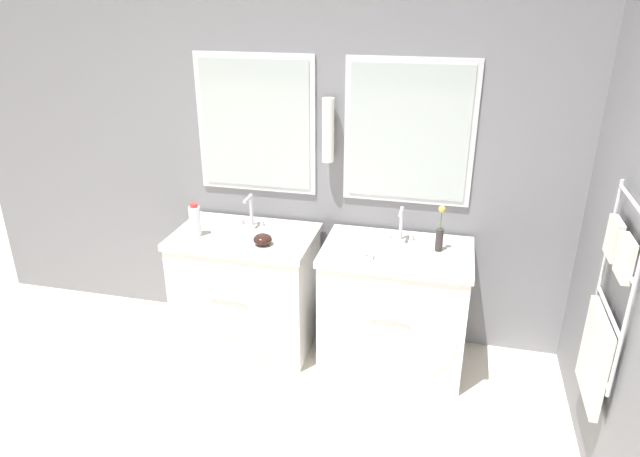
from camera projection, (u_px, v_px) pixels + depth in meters
wall_back at (312, 145)px, 3.64m from camera, size 4.95×0.15×2.60m
vanity_left at (245, 291)px, 3.73m from camera, size 0.89×0.64×0.80m
vanity_right at (393, 309)px, 3.52m from camera, size 0.89×0.64×0.80m
faucet_left at (251, 211)px, 3.69m from camera, size 0.17×0.13×0.21m
faucet_right at (401, 224)px, 3.48m from camera, size 0.17×0.13×0.21m
toiletry_bottle at (195, 221)px, 3.55m from camera, size 0.07×0.07×0.21m
amenity_bowl at (263, 239)px, 3.45m from camera, size 0.11×0.11×0.07m
flower_vase at (440, 234)px, 3.34m from camera, size 0.05×0.05×0.28m
soap_dish at (365, 256)px, 3.28m from camera, size 0.10×0.07×0.04m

